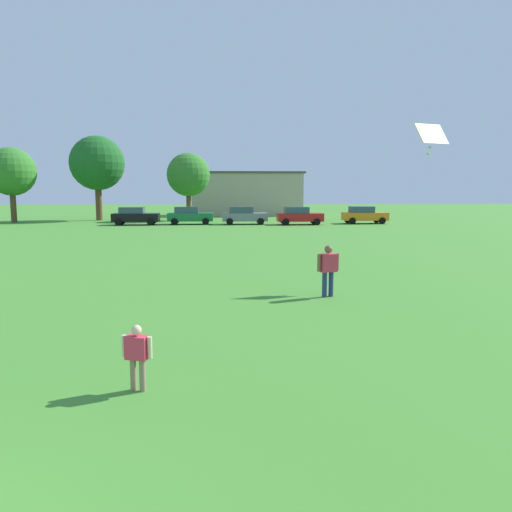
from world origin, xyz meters
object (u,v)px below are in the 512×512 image
object	(u,v)px
parked_car_red_3	(299,216)
parked_car_orange_4	(364,215)
kite	(432,136)
tree_center	(97,163)
parked_car_black_0	(135,216)
child_kite_flyer	(137,352)
parked_car_gray_2	(244,215)
parked_car_green_1	(190,215)
tree_far_left	(11,172)
adult_bystander	(328,266)
tree_far_right	(188,175)

from	to	relation	value
parked_car_red_3	parked_car_orange_4	distance (m)	6.64
kite	tree_center	distance (m)	42.96
parked_car_black_0	tree_center	xyz separation A→B (m)	(-5.10, 7.54, 5.22)
parked_car_orange_4	parked_car_red_3	bearing A→B (deg)	-171.09
child_kite_flyer	parked_car_gray_2	xyz separation A→B (m)	(3.54, 39.70, 0.19)
parked_car_green_1	tree_center	distance (m)	13.41
child_kite_flyer	tree_far_left	xyz separation A→B (m)	(-19.53, 43.90, 4.39)
kite	tree_far_left	world-z (taller)	tree_far_left
parked_car_red_3	child_kite_flyer	bearing A→B (deg)	-102.68
adult_bystander	tree_far_left	distance (m)	44.33
kite	tree_center	size ratio (longest dim) A/B	0.14
parked_car_gray_2	tree_far_right	xyz separation A→B (m)	(-5.65, 6.68, 4.00)
parked_car_green_1	tree_far_left	distance (m)	18.75
parked_car_black_0	parked_car_red_3	size ratio (longest dim) A/B	1.00
parked_car_red_3	adult_bystander	bearing A→B (deg)	-97.28
parked_car_gray_2	parked_car_orange_4	world-z (taller)	same
parked_car_gray_2	parked_car_red_3	xyz separation A→B (m)	(5.21, -0.82, 0.00)
parked_car_gray_2	tree_far_right	distance (m)	9.62
kite	parked_car_black_0	xyz separation A→B (m)	(-15.50, 30.15, -4.32)
adult_bystander	parked_car_orange_4	distance (m)	34.60
parked_car_red_3	tree_far_left	xyz separation A→B (m)	(-28.27, 5.02, 4.20)
parked_car_red_3	tree_center	bearing A→B (deg)	158.26
parked_car_red_3	kite	bearing A→B (deg)	-89.93
kite	tree_far_left	xyz separation A→B (m)	(-28.31, 34.51, -0.12)
parked_car_gray_2	parked_car_red_3	size ratio (longest dim) A/B	1.00
parked_car_green_1	tree_far_left	xyz separation A→B (m)	(-17.87, 3.84, 4.20)
parked_car_orange_4	tree_far_right	bearing A→B (deg)	159.62
kite	parked_car_red_3	bearing A→B (deg)	90.07
parked_car_black_0	tree_center	world-z (taller)	tree_center
parked_car_gray_2	tree_far_right	size ratio (longest dim) A/B	0.60
kite	parked_car_black_0	distance (m)	34.17
tree_far_left	parked_car_green_1	bearing A→B (deg)	-12.11
parked_car_gray_2	tree_far_left	xyz separation A→B (m)	(-23.06, 4.20, 4.20)
adult_bystander	parked_car_gray_2	xyz separation A→B (m)	(-1.13, 32.72, -0.10)
parked_car_orange_4	tree_center	size ratio (longest dim) A/B	0.48
parked_car_black_0	tree_far_right	size ratio (longest dim) A/B	0.60
parked_car_gray_2	tree_center	size ratio (longest dim) A/B	0.48
parked_car_green_1	parked_car_black_0	bearing A→B (deg)	-174.08
kite	tree_center	world-z (taller)	tree_center
parked_car_green_1	adult_bystander	bearing A→B (deg)	-79.18
adult_bystander	parked_car_black_0	size ratio (longest dim) A/B	0.37
tree_far_right	parked_car_black_0	bearing A→B (deg)	-123.98
parked_car_gray_2	kite	bearing A→B (deg)	-80.19
tree_center	parked_car_orange_4	bearing A→B (deg)	-14.81
kite	parked_car_orange_4	distance (m)	31.50
parked_car_gray_2	tree_far_left	size ratio (longest dim) A/B	0.57
child_kite_flyer	parked_car_black_0	distance (m)	40.11
parked_car_green_1	tree_center	xyz separation A→B (m)	(-10.17, 7.02, 5.22)
parked_car_black_0	tree_far_right	xyz separation A→B (m)	(4.61, 6.84, 4.00)
parked_car_green_1	tree_far_left	size ratio (longest dim) A/B	0.57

